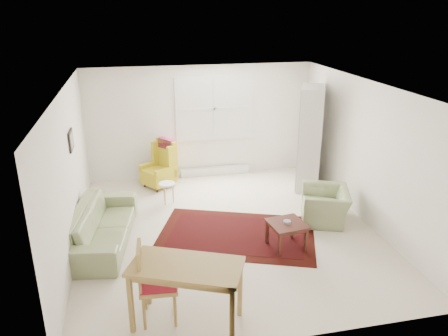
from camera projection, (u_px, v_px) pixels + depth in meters
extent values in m
cube|color=beige|center=(228.00, 230.00, 7.63)|extent=(5.00, 5.50, 0.01)
cube|color=white|center=(228.00, 87.00, 6.75)|extent=(5.00, 5.50, 0.01)
cube|color=white|center=(201.00, 122.00, 9.71)|extent=(5.00, 0.04, 2.50)
cube|color=white|center=(284.00, 248.00, 4.67)|extent=(5.00, 0.04, 2.50)
cube|color=white|center=(69.00, 174.00, 6.70)|extent=(0.04, 5.50, 2.50)
cube|color=white|center=(366.00, 153.00, 7.68)|extent=(0.04, 5.50, 2.50)
cube|color=white|center=(214.00, 108.00, 9.64)|extent=(1.72, 0.06, 1.42)
cube|color=white|center=(214.00, 108.00, 9.64)|extent=(1.60, 0.02, 1.30)
cube|color=silver|center=(215.00, 171.00, 10.10)|extent=(1.60, 0.12, 0.18)
cube|color=black|center=(71.00, 140.00, 7.02)|extent=(0.03, 0.42, 0.32)
cube|color=tan|center=(72.00, 140.00, 7.02)|extent=(0.01, 0.34, 0.24)
imported|color=gray|center=(101.00, 218.00, 7.09)|extent=(1.17, 2.27, 0.87)
imported|color=gray|center=(325.00, 202.00, 7.85)|extent=(1.07, 1.14, 0.72)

